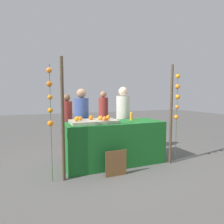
{
  "coord_description": "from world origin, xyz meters",
  "views": [
    {
      "loc": [
        -1.51,
        -3.62,
        1.45
      ],
      "look_at": [
        0.0,
        0.15,
        1.1
      ],
      "focal_mm": 30.05,
      "sensor_mm": 36.0,
      "label": 1
    }
  ],
  "objects_px": {
    "stall_counter": "(115,143)",
    "vendor_left": "(82,126)",
    "orange_0": "(91,118)",
    "chalkboard_sign": "(116,163)",
    "juice_bottle": "(131,116)",
    "vendor_right": "(123,122)",
    "orange_1": "(76,119)"
  },
  "relations": [
    {
      "from": "vendor_right",
      "to": "juice_bottle",
      "type": "bearing_deg",
      "value": -94.43
    },
    {
      "from": "juice_bottle",
      "to": "vendor_right",
      "type": "relative_size",
      "value": 0.11
    },
    {
      "from": "orange_1",
      "to": "chalkboard_sign",
      "type": "relative_size",
      "value": 0.19
    },
    {
      "from": "orange_0",
      "to": "vendor_left",
      "type": "height_order",
      "value": "vendor_left"
    },
    {
      "from": "chalkboard_sign",
      "to": "vendor_right",
      "type": "xyz_separation_m",
      "value": [
        0.72,
        1.25,
        0.55
      ]
    },
    {
      "from": "juice_bottle",
      "to": "vendor_left",
      "type": "height_order",
      "value": "vendor_left"
    },
    {
      "from": "vendor_left",
      "to": "orange_1",
      "type": "bearing_deg",
      "value": -110.17
    },
    {
      "from": "orange_1",
      "to": "vendor_right",
      "type": "distance_m",
      "value": 1.5
    },
    {
      "from": "stall_counter",
      "to": "vendor_right",
      "type": "relative_size",
      "value": 1.25
    },
    {
      "from": "chalkboard_sign",
      "to": "vendor_left",
      "type": "bearing_deg",
      "value": 105.24
    },
    {
      "from": "stall_counter",
      "to": "vendor_left",
      "type": "xyz_separation_m",
      "value": [
        -0.56,
        0.65,
        0.3
      ]
    },
    {
      "from": "orange_1",
      "to": "juice_bottle",
      "type": "height_order",
      "value": "juice_bottle"
    },
    {
      "from": "juice_bottle",
      "to": "chalkboard_sign",
      "type": "relative_size",
      "value": 0.39
    },
    {
      "from": "orange_0",
      "to": "orange_1",
      "type": "distance_m",
      "value": 0.35
    },
    {
      "from": "orange_0",
      "to": "orange_1",
      "type": "height_order",
      "value": "same"
    },
    {
      "from": "stall_counter",
      "to": "vendor_left",
      "type": "relative_size",
      "value": 1.29
    },
    {
      "from": "orange_0",
      "to": "chalkboard_sign",
      "type": "xyz_separation_m",
      "value": [
        0.27,
        -0.68,
        -0.77
      ]
    },
    {
      "from": "juice_bottle",
      "to": "orange_0",
      "type": "bearing_deg",
      "value": -178.1
    },
    {
      "from": "orange_0",
      "to": "vendor_left",
      "type": "xyz_separation_m",
      "value": [
        -0.07,
        0.56,
        -0.25
      ]
    },
    {
      "from": "stall_counter",
      "to": "chalkboard_sign",
      "type": "bearing_deg",
      "value": -110.32
    },
    {
      "from": "stall_counter",
      "to": "orange_1",
      "type": "bearing_deg",
      "value": -176.66
    },
    {
      "from": "chalkboard_sign",
      "to": "orange_1",
      "type": "bearing_deg",
      "value": 137.21
    },
    {
      "from": "orange_1",
      "to": "juice_bottle",
      "type": "bearing_deg",
      "value": 7.28
    },
    {
      "from": "orange_0",
      "to": "orange_1",
      "type": "bearing_deg",
      "value": -157.9
    },
    {
      "from": "stall_counter",
      "to": "chalkboard_sign",
      "type": "xyz_separation_m",
      "value": [
        -0.22,
        -0.6,
        -0.22
      ]
    },
    {
      "from": "stall_counter",
      "to": "orange_0",
      "type": "bearing_deg",
      "value": 170.42
    },
    {
      "from": "stall_counter",
      "to": "orange_0",
      "type": "height_order",
      "value": "orange_0"
    },
    {
      "from": "chalkboard_sign",
      "to": "vendor_right",
      "type": "height_order",
      "value": "vendor_right"
    },
    {
      "from": "orange_1",
      "to": "vendor_left",
      "type": "xyz_separation_m",
      "value": [
        0.26,
        0.69,
        -0.25
      ]
    },
    {
      "from": "juice_bottle",
      "to": "vendor_left",
      "type": "distance_m",
      "value": 1.17
    },
    {
      "from": "orange_1",
      "to": "vendor_right",
      "type": "xyz_separation_m",
      "value": [
        1.31,
        0.7,
        -0.23
      ]
    },
    {
      "from": "juice_bottle",
      "to": "vendor_right",
      "type": "bearing_deg",
      "value": 85.57
    }
  ]
}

